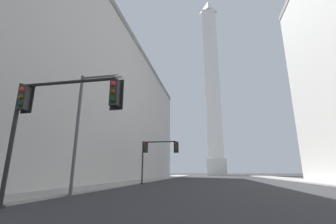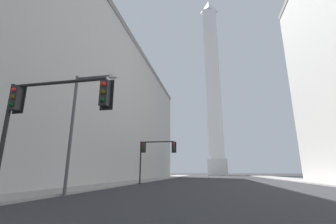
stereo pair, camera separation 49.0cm
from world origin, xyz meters
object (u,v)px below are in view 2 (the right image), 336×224
object	(u,v)px
obelisk	(213,82)
traffic_light_near_left	(42,109)
traffic_light_mid_left	(153,151)
street_lamp	(80,118)

from	to	relation	value
obelisk	traffic_light_near_left	distance (m)	88.71
obelisk	traffic_light_near_left	size ratio (longest dim) A/B	14.75
traffic_light_mid_left	traffic_light_near_left	size ratio (longest dim) A/B	0.94
obelisk	traffic_light_near_left	xyz separation A→B (m)	(-8.14, -81.72, -33.56)
traffic_light_near_left	traffic_light_mid_left	bearing A→B (deg)	90.12
street_lamp	obelisk	bearing A→B (deg)	83.15
obelisk	traffic_light_mid_left	xyz separation A→B (m)	(-8.18, -63.31, -33.81)
traffic_light_mid_left	traffic_light_near_left	bearing A→B (deg)	-89.88
traffic_light_mid_left	street_lamp	size ratio (longest dim) A/B	0.65
traffic_light_near_left	street_lamp	distance (m)	4.72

